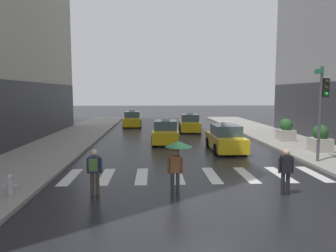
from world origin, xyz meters
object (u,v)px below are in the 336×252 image
taxi_fourth (132,120)px  pedestrian_with_umbrella (177,153)px  taxi_lead (225,139)px  taxi_second (166,133)px  taxi_third (190,124)px  traffic_light_pole (322,100)px  fire_hydrant (10,184)px  pedestrian_with_backpack (94,169)px  pedestrian_plain_coat (286,169)px  planter_mid_block (286,131)px  planter_near_corner (320,139)px

taxi_fourth → pedestrian_with_umbrella: bearing=-82.5°
taxi_lead → taxi_second: size_ratio=0.99×
taxi_third → taxi_fourth: same height
traffic_light_pole → fire_hydrant: size_ratio=6.67×
pedestrian_with_backpack → pedestrian_plain_coat: same height
taxi_second → planter_mid_block: taxi_second is taller
traffic_light_pole → pedestrian_plain_coat: bearing=-128.6°
pedestrian_with_umbrella → taxi_second: bearing=89.6°
taxi_third → pedestrian_plain_coat: taxi_third is taller
taxi_fourth → pedestrian_plain_coat: size_ratio=2.78×
pedestrian_with_umbrella → planter_mid_block: 14.62m
planter_mid_block → taxi_third: bearing=131.2°
taxi_fourth → pedestrian_plain_coat: bearing=-73.7°
taxi_lead → planter_mid_block: 5.94m
traffic_light_pole → planter_near_corner: bearing=61.4°
planter_mid_block → traffic_light_pole: bearing=-99.8°
taxi_third → fire_hydrant: 20.62m
taxi_third → pedestrian_with_backpack: bearing=-106.6°
taxi_fourth → planter_mid_block: taxi_fourth is taller
traffic_light_pole → pedestrian_plain_coat: (-3.81, -4.77, -2.32)m
taxi_second → pedestrian_plain_coat: bearing=-72.9°
taxi_second → pedestrian_with_backpack: size_ratio=2.80×
traffic_light_pole → pedestrian_with_umbrella: 9.11m
traffic_light_pole → taxi_fourth: size_ratio=1.05×
fire_hydrant → taxi_fourth: bearing=83.5°
planter_mid_block → taxi_fourth: bearing=135.3°
taxi_fourth → planter_near_corner: taxi_fourth is taller
taxi_lead → taxi_fourth: same height
pedestrian_plain_coat → taxi_lead: bearing=90.8°
taxi_second → pedestrian_with_backpack: taxi_second is taller
pedestrian_plain_coat → taxi_third: bearing=93.7°
fire_hydrant → pedestrian_with_umbrella: bearing=1.1°
pedestrian_plain_coat → planter_near_corner: bearing=54.7°
traffic_light_pole → taxi_second: size_ratio=1.04×
taxi_lead → planter_mid_block: taxi_lead is taller
taxi_lead → taxi_second: bearing=136.8°
traffic_light_pole → pedestrian_with_umbrella: (-7.66, -4.62, -1.74)m
pedestrian_plain_coat → planter_near_corner: size_ratio=1.03×
taxi_fourth → pedestrian_with_backpack: taxi_fourth is taller
taxi_second → taxi_lead: bearing=-43.2°
traffic_light_pole → planter_near_corner: 3.82m
pedestrian_with_umbrella → pedestrian_plain_coat: 3.89m
traffic_light_pole → taxi_lead: bearing=134.4°
taxi_second → traffic_light_pole: bearing=-44.5°
taxi_lead → taxi_fourth: bearing=114.7°
traffic_light_pole → taxi_third: (-5.03, 14.11, -2.53)m
traffic_light_pole → taxi_second: 10.92m
pedestrian_plain_coat → planter_mid_block: planter_mid_block is taller
pedestrian_with_umbrella → pedestrian_plain_coat: pedestrian_with_umbrella is taller
taxi_lead → pedestrian_with_backpack: 10.82m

